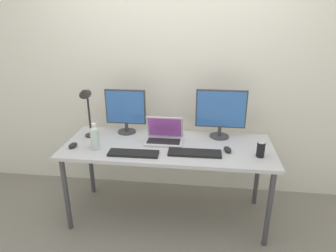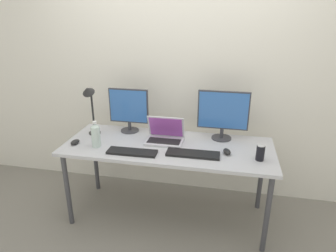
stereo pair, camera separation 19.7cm
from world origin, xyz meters
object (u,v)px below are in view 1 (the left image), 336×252
Objects in this scene: water_bottle at (95,137)px; desk_lamp at (86,103)px; monitor_center at (221,112)px; keyboard_main at (195,153)px; monitor_left at (126,110)px; work_desk at (168,151)px; mouse_by_keyboard at (73,145)px; laptop_silver at (164,136)px; soda_can_near_keyboard at (261,149)px; mouse_by_laptop at (228,149)px; keyboard_aux at (133,153)px.

desk_lamp reaches higher than water_bottle.
monitor_center is 0.50m from keyboard_main.
desk_lamp is at bearing 166.56° from keyboard_main.
work_desk is at bearing -29.54° from monitor_left.
desk_lamp reaches higher than mouse_by_keyboard.
water_bottle is at bearing -165.86° from work_desk.
laptop_silver is 2.62× the size of soda_can_near_keyboard.
mouse_by_laptop is 0.20× the size of desk_lamp.
keyboard_aux is (-0.22, -0.29, -0.04)m from laptop_silver.
work_desk is 7.83× the size of water_bottle.
desk_lamp is (-1.25, 0.14, 0.32)m from mouse_by_laptop.
keyboard_aux is 1.03m from soda_can_near_keyboard.
monitor_left is at bearing 109.64° from keyboard_aux.
work_desk is 0.79m from soda_can_near_keyboard.
laptop_silver reaches higher than work_desk.
soda_can_near_keyboard is (1.37, 0.02, -0.04)m from water_bottle.
laptop_silver reaches higher than keyboard_main.
laptop_silver reaches higher than mouse_by_laptop.
monitor_center is at bearing 82.27° from mouse_by_laptop.
monitor_left is at bearing 162.75° from soda_can_near_keyboard.
water_bottle reaches higher than keyboard_aux.
desk_lamp is (-1.51, 0.20, 0.28)m from soda_can_near_keyboard.
desk_lamp reaches higher than mouse_by_laptop.
monitor_center reaches higher than laptop_silver.
water_bottle is (-0.56, -0.23, 0.05)m from laptop_silver.
mouse_by_keyboard is 1.58m from soda_can_near_keyboard.
keyboard_main is 0.85m from water_bottle.
monitor_center reaches higher than water_bottle.
mouse_by_laptop is (0.06, -0.31, -0.23)m from monitor_center.
soda_can_near_keyboard reaches higher than keyboard_aux.
keyboard_main is (0.28, -0.22, -0.04)m from laptop_silver.
mouse_by_laptop is at bearing -18.42° from monitor_left.
mouse_by_laptop is (0.77, 0.15, 0.01)m from keyboard_aux.
work_desk is 4.31× the size of monitor_left.
mouse_by_laptop reaches higher than keyboard_main.
work_desk is at bearing 170.61° from soda_can_near_keyboard.
water_bottle reaches higher than soda_can_near_keyboard.
laptop_silver is 0.66× the size of desk_lamp.
monitor_center is at bearing 60.28° from keyboard_main.
water_bottle is 1.85× the size of soda_can_near_keyboard.
mouse_by_laptop reaches higher than keyboard_aux.
water_bottle is (-0.34, 0.06, 0.10)m from keyboard_aux.
work_desk is 0.83m from mouse_by_keyboard.
mouse_by_keyboard is 0.42× the size of water_bottle.
desk_lamp is at bearing 174.23° from work_desk.
mouse_by_laptop is 0.81× the size of soda_can_near_keyboard.
keyboard_main reaches higher than work_desk.
work_desk is at bearing 38.58° from keyboard_aux.
keyboard_aux is at bearing 172.59° from mouse_by_laptop.
keyboard_main is 1.87× the size of water_bottle.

